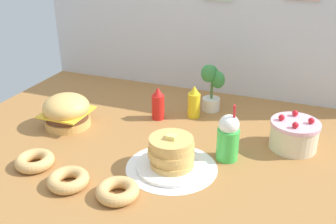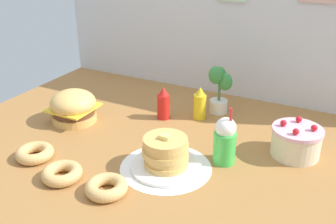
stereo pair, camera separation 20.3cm
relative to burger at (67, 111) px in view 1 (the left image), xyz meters
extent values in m
cube|color=#9E6B38|center=(0.63, -0.10, -0.10)|extent=(2.47, 1.87, 0.02)
cube|color=silver|center=(0.63, 0.83, 0.45)|extent=(2.47, 0.03, 1.09)
cylinder|color=white|center=(0.73, -0.20, -0.09)|extent=(0.45, 0.45, 0.00)
cylinder|color=#DBA859|center=(0.00, 0.00, -0.07)|extent=(0.26, 0.26, 0.05)
cylinder|color=#59331E|center=(0.00, 0.00, -0.03)|extent=(0.24, 0.24, 0.04)
cube|color=yellow|center=(0.00, 0.00, -0.01)|extent=(0.25, 0.25, 0.01)
ellipsoid|color=#E5B260|center=(0.00, 0.00, 0.03)|extent=(0.27, 0.27, 0.15)
cylinder|color=white|center=(0.73, -0.20, -0.08)|extent=(0.34, 0.34, 0.02)
cylinder|color=#E0AD5B|center=(0.73, -0.21, -0.06)|extent=(0.21, 0.21, 0.03)
cylinder|color=#E0AD5B|center=(0.73, -0.20, -0.03)|extent=(0.21, 0.21, 0.03)
cylinder|color=#E0AD5B|center=(0.72, -0.21, 0.00)|extent=(0.22, 0.22, 0.03)
cylinder|color=#E0AD5B|center=(0.73, -0.20, 0.03)|extent=(0.21, 0.21, 0.03)
cylinder|color=#E0AD5B|center=(0.72, -0.20, 0.05)|extent=(0.21, 0.21, 0.03)
cube|color=#F7E072|center=(0.73, -0.20, 0.08)|extent=(0.04, 0.04, 0.02)
cylinder|color=beige|center=(1.26, 0.20, -0.03)|extent=(0.24, 0.24, 0.13)
cylinder|color=#F2B2C6|center=(1.26, 0.20, 0.05)|extent=(0.25, 0.25, 0.02)
sphere|color=red|center=(1.33, 0.21, 0.08)|extent=(0.03, 0.03, 0.03)
sphere|color=red|center=(1.24, 0.27, 0.08)|extent=(0.03, 0.03, 0.03)
sphere|color=red|center=(1.18, 0.20, 0.08)|extent=(0.03, 0.03, 0.03)
sphere|color=red|center=(1.26, 0.13, 0.08)|extent=(0.03, 0.03, 0.03)
cylinder|color=red|center=(0.46, 0.28, -0.02)|extent=(0.08, 0.08, 0.15)
cone|color=red|center=(0.46, 0.28, 0.09)|extent=(0.06, 0.06, 0.05)
cylinder|color=yellow|center=(0.65, 0.38, -0.02)|extent=(0.08, 0.08, 0.15)
cone|color=yellow|center=(0.65, 0.38, 0.09)|extent=(0.06, 0.06, 0.05)
cylinder|color=green|center=(0.96, -0.03, -0.01)|extent=(0.11, 0.11, 0.16)
sphere|color=white|center=(0.96, -0.03, 0.10)|extent=(0.10, 0.10, 0.10)
cylinder|color=red|center=(0.98, -0.03, 0.13)|extent=(0.01, 0.04, 0.16)
torus|color=tan|center=(0.10, -0.43, -0.06)|extent=(0.19, 0.19, 0.06)
torus|color=#F2E5C6|center=(0.10, -0.43, -0.06)|extent=(0.18, 0.18, 0.05)
torus|color=tan|center=(0.34, -0.50, -0.06)|extent=(0.19, 0.19, 0.06)
torus|color=brown|center=(0.34, -0.50, -0.06)|extent=(0.18, 0.18, 0.05)
torus|color=tan|center=(0.59, -0.50, -0.06)|extent=(0.19, 0.19, 0.06)
torus|color=pink|center=(0.59, -0.50, -0.06)|extent=(0.18, 0.18, 0.05)
cylinder|color=white|center=(0.73, 0.51, -0.05)|extent=(0.11, 0.11, 0.08)
cylinder|color=#4C7238|center=(0.73, 0.51, 0.06)|extent=(0.02, 0.02, 0.14)
ellipsoid|color=#38843D|center=(0.76, 0.51, 0.12)|extent=(0.09, 0.06, 0.11)
ellipsoid|color=#38843D|center=(0.71, 0.54, 0.14)|extent=(0.09, 0.06, 0.11)
ellipsoid|color=#38843D|center=(0.71, 0.48, 0.16)|extent=(0.09, 0.06, 0.11)
camera|label=1|loc=(1.27, -1.69, 0.95)|focal=41.41mm
camera|label=2|loc=(1.46, -1.61, 0.95)|focal=41.41mm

